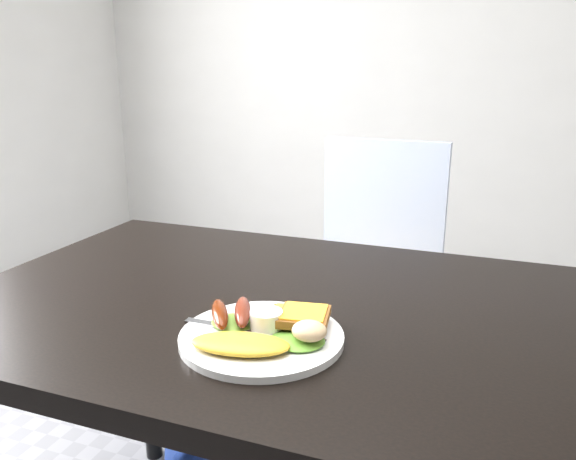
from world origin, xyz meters
TOP-DOWN VIEW (x-y plane):
  - room_back_panel at (0.00, 2.25)m, footprint 4.00×0.04m
  - dining_table at (0.00, 0.00)m, footprint 1.20×0.80m
  - dining_chair at (0.02, 0.76)m, footprint 0.43×0.43m
  - person at (-0.26, 0.85)m, footprint 0.56×0.38m
  - plate at (0.05, -0.16)m, footprint 0.26×0.26m
  - lettuce_left at (-0.01, -0.15)m, footprint 0.08×0.07m
  - lettuce_right at (0.11, -0.17)m, footprint 0.09×0.08m
  - omelette at (0.04, -0.22)m, footprint 0.16×0.10m
  - sausage_a at (-0.03, -0.16)m, footprint 0.08×0.11m
  - sausage_b at (0.00, -0.14)m, footprint 0.07×0.11m
  - ramekin at (0.05, -0.15)m, footprint 0.06×0.06m
  - toast_a at (0.08, -0.10)m, footprint 0.10×0.10m
  - toast_b at (0.10, -0.12)m, footprint 0.09×0.09m
  - potato_salad at (0.13, -0.17)m, footprint 0.06×0.05m
  - fork at (-0.00, -0.16)m, footprint 0.18×0.02m

SIDE VIEW (x-z plane):
  - dining_chair at x=0.02m, z-range 0.43..0.47m
  - dining_table at x=0.00m, z-range 0.71..0.75m
  - person at x=-0.26m, z-range 0.00..1.50m
  - plate at x=0.05m, z-range 0.75..0.76m
  - fork at x=0.00m, z-range 0.76..0.77m
  - lettuce_right at x=0.11m, z-range 0.76..0.77m
  - lettuce_left at x=-0.01m, z-range 0.76..0.77m
  - toast_a at x=0.08m, z-range 0.76..0.78m
  - omelette at x=0.04m, z-range 0.76..0.78m
  - ramekin at x=0.05m, z-range 0.76..0.79m
  - toast_b at x=0.10m, z-range 0.77..0.79m
  - sausage_a at x=-0.03m, z-range 0.77..0.80m
  - sausage_b at x=0.00m, z-range 0.77..0.80m
  - potato_salad at x=0.13m, z-range 0.77..0.80m
  - room_back_panel at x=0.00m, z-range 0.00..2.70m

